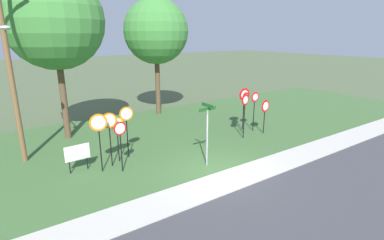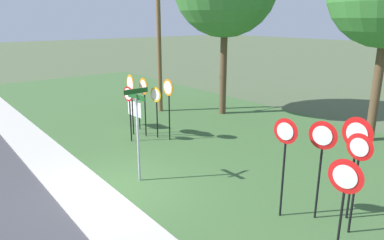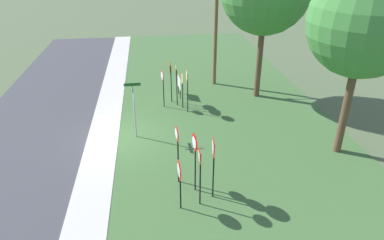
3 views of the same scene
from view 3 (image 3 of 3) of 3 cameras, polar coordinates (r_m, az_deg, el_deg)
The scene contains 18 objects.
ground_plane at distance 18.48m, azimuth -11.92°, elevation -3.01°, with size 160.00×160.00×0.00m, color #4C5B3D.
road_asphalt at distance 19.54m, azimuth -26.08°, elevation -3.65°, with size 44.00×6.40×0.01m, color #3D3D42.
sidewalk_strip at distance 18.56m, azimuth -14.39°, elevation -3.06°, with size 44.00×1.60×0.06m, color #BCB7AD.
grass_median at distance 18.86m, azimuth 6.51°, elevation -1.84°, with size 44.00×12.00×0.04m, color #3D6033.
stop_sign_near_left at distance 20.93m, azimuth -4.81°, elevation 6.31°, with size 0.61×0.13×2.34m.
stop_sign_near_right at distance 21.07m, azimuth -2.61°, elevation 7.14°, with size 0.72×0.11×2.58m.
stop_sign_far_left at distance 21.56m, azimuth -3.56°, elevation 7.84°, with size 0.77×0.12×2.68m.
stop_sign_far_center at distance 20.76m, azimuth -1.65°, elevation 6.00°, with size 0.63×0.13×2.22m.
stop_sign_far_right at distance 20.14m, azimuth -0.80°, elevation 6.25°, with size 0.69×0.09×2.61m.
yield_sign_near_left at distance 13.04m, azimuth 3.48°, elevation -5.42°, with size 0.83×0.12×2.72m.
yield_sign_near_right at distance 12.73m, azimuth -2.11°, elevation -8.83°, with size 0.78×0.12×2.14m.
yield_sign_far_left at distance 13.91m, azimuth -2.46°, elevation -3.55°, with size 0.65×0.13×2.65m.
yield_sign_far_right at distance 13.43m, azimuth 0.42°, elevation -4.78°, with size 0.71×0.16×2.61m.
yield_sign_center at distance 12.76m, azimuth 1.25°, elevation -7.19°, with size 0.64×0.10×2.52m.
street_name_post at distance 17.64m, azimuth -9.47°, elevation 2.32°, with size 0.96×0.82×2.97m.
utility_pole at distance 23.89m, azimuth 3.62°, elevation 16.47°, with size 2.10×2.16×8.66m.
notice_board at distance 22.80m, azimuth -2.10°, elevation 5.93°, with size 1.10×0.10×1.25m.
oak_tree_right at distance 16.32m, azimuth 26.44°, elevation 14.16°, with size 4.69×4.69×8.52m.
Camera 3 is at (16.01, 1.79, 9.07)m, focal length 32.61 mm.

